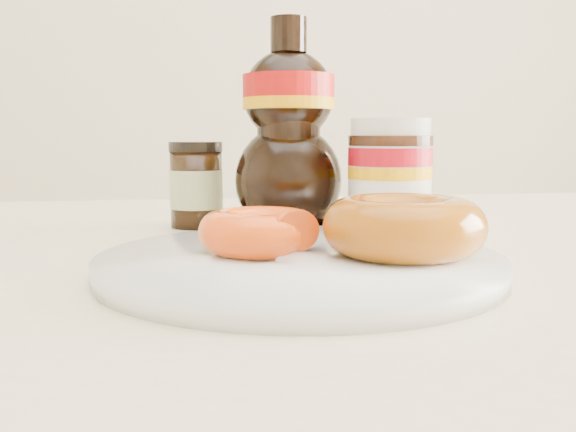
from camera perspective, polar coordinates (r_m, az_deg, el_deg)
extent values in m
cube|color=beige|center=(0.57, 5.43, -4.73)|extent=(1.40, 0.90, 0.04)
cylinder|color=white|center=(0.45, 1.04, -4.27)|extent=(0.29, 0.29, 0.01)
torus|color=white|center=(0.45, 1.04, -4.14)|extent=(0.28, 0.28, 0.01)
torus|color=#FB4D0E|center=(0.46, -2.55, -1.37)|extent=(0.09, 0.09, 0.03)
torus|color=#975F09|center=(0.46, 10.24, -0.89)|extent=(0.15, 0.15, 0.04)
cylinder|color=white|center=(0.62, 9.00, 2.47)|extent=(0.08, 0.08, 0.09)
cylinder|color=maroon|center=(0.62, 9.06, 5.25)|extent=(0.08, 0.08, 0.02)
cylinder|color=#D89905|center=(0.62, 9.03, 3.86)|extent=(0.08, 0.08, 0.01)
cylinder|color=black|center=(0.62, 9.08, 6.64)|extent=(0.08, 0.08, 0.01)
cylinder|color=white|center=(0.62, 9.10, 7.69)|extent=(0.08, 0.08, 0.02)
cylinder|color=black|center=(0.69, -8.15, 2.40)|extent=(0.05, 0.05, 0.08)
cylinder|color=beige|center=(0.69, -8.15, 2.40)|extent=(0.06, 0.06, 0.04)
cylinder|color=black|center=(0.69, -8.21, 6.12)|extent=(0.06, 0.06, 0.01)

